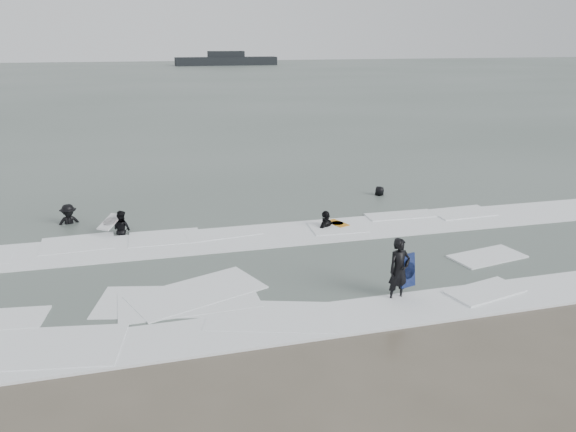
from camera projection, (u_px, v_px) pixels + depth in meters
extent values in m
plane|color=brown|center=(333.00, 309.00, 15.26)|extent=(320.00, 320.00, 0.00)
plane|color=#47544C|center=(172.00, 82.00, 89.06)|extent=(320.00, 320.00, 0.00)
imported|color=black|center=(397.00, 300.00, 15.80)|extent=(0.74, 0.56, 1.84)
imported|color=black|center=(122.00, 235.00, 20.96)|extent=(0.92, 0.90, 1.49)
imported|color=black|center=(70.00, 225.00, 21.97)|extent=(1.23, 0.90, 1.72)
imported|color=black|center=(326.00, 229.00, 21.63)|extent=(1.14, 1.03, 1.87)
imported|color=black|center=(379.00, 196.00, 25.97)|extent=(0.93, 0.92, 1.63)
cube|color=white|center=(341.00, 318.00, 14.69)|extent=(30.03, 2.32, 0.07)
cube|color=white|center=(281.00, 235.00, 20.78)|extent=(30.00, 2.60, 0.09)
cube|color=black|center=(226.00, 61.00, 140.92)|extent=(25.35, 4.53, 1.99)
cube|color=black|center=(226.00, 54.00, 140.39)|extent=(9.05, 2.72, 1.45)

